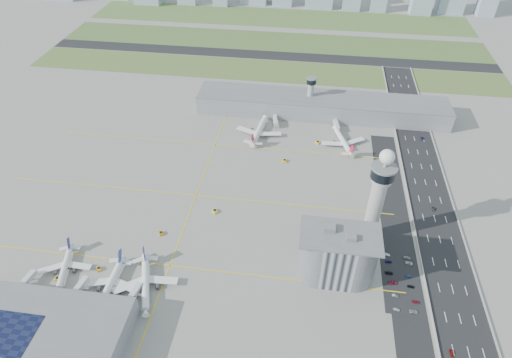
# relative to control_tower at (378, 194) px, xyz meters

# --- Properties ---
(ground) EXTENTS (1000.00, 1000.00, 0.00)m
(ground) POSITION_rel_control_tower_xyz_m (-72.00, -8.00, -35.04)
(ground) COLOR gray
(grass_strip_0) EXTENTS (480.00, 50.00, 0.08)m
(grass_strip_0) POSITION_rel_control_tower_xyz_m (-92.00, 217.00, -35.00)
(grass_strip_0) COLOR #4F642F
(grass_strip_0) RESTS_ON ground
(grass_strip_1) EXTENTS (480.00, 60.00, 0.08)m
(grass_strip_1) POSITION_rel_control_tower_xyz_m (-92.00, 292.00, -35.00)
(grass_strip_1) COLOR #435A2B
(grass_strip_1) RESTS_ON ground
(grass_strip_2) EXTENTS (480.00, 70.00, 0.08)m
(grass_strip_2) POSITION_rel_control_tower_xyz_m (-92.00, 372.00, -35.00)
(grass_strip_2) COLOR #4B6630
(grass_strip_2) RESTS_ON ground
(runway) EXTENTS (480.00, 22.00, 0.10)m
(runway) POSITION_rel_control_tower_xyz_m (-92.00, 254.00, -34.98)
(runway) COLOR black
(runway) RESTS_ON ground
(highway) EXTENTS (28.00, 500.00, 0.10)m
(highway) POSITION_rel_control_tower_xyz_m (43.00, -8.00, -34.99)
(highway) COLOR black
(highway) RESTS_ON ground
(barrier_left) EXTENTS (0.60, 500.00, 1.20)m
(barrier_left) POSITION_rel_control_tower_xyz_m (29.00, -8.00, -34.44)
(barrier_left) COLOR #9E9E99
(barrier_left) RESTS_ON ground
(barrier_right) EXTENTS (0.60, 500.00, 1.20)m
(barrier_right) POSITION_rel_control_tower_xyz_m (57.00, -8.00, -34.44)
(barrier_right) COLOR #9E9E99
(barrier_right) RESTS_ON ground
(landside_road) EXTENTS (18.00, 260.00, 0.08)m
(landside_road) POSITION_rel_control_tower_xyz_m (18.00, -18.00, -35.00)
(landside_road) COLOR black
(landside_road) RESTS_ON ground
(parking_lot) EXTENTS (20.00, 44.00, 0.10)m
(parking_lot) POSITION_rel_control_tower_xyz_m (16.00, -30.00, -34.99)
(parking_lot) COLOR black
(parking_lot) RESTS_ON ground
(taxiway_line_h_0) EXTENTS (260.00, 0.60, 0.01)m
(taxiway_line_h_0) POSITION_rel_control_tower_xyz_m (-112.00, -38.00, -35.04)
(taxiway_line_h_0) COLOR yellow
(taxiway_line_h_0) RESTS_ON ground
(taxiway_line_h_1) EXTENTS (260.00, 0.60, 0.01)m
(taxiway_line_h_1) POSITION_rel_control_tower_xyz_m (-112.00, 22.00, -35.04)
(taxiway_line_h_1) COLOR yellow
(taxiway_line_h_1) RESTS_ON ground
(taxiway_line_h_2) EXTENTS (260.00, 0.60, 0.01)m
(taxiway_line_h_2) POSITION_rel_control_tower_xyz_m (-112.00, 82.00, -35.04)
(taxiway_line_h_2) COLOR yellow
(taxiway_line_h_2) RESTS_ON ground
(taxiway_line_v) EXTENTS (0.60, 260.00, 0.01)m
(taxiway_line_v) POSITION_rel_control_tower_xyz_m (-112.00, 22.00, -35.04)
(taxiway_line_v) COLOR yellow
(taxiway_line_v) RESTS_ON ground
(control_tower) EXTENTS (14.00, 14.00, 64.50)m
(control_tower) POSITION_rel_control_tower_xyz_m (0.00, 0.00, 0.00)
(control_tower) COLOR #ADAAA5
(control_tower) RESTS_ON ground
(secondary_tower) EXTENTS (8.60, 8.60, 31.90)m
(secondary_tower) POSITION_rel_control_tower_xyz_m (-42.00, 142.00, -16.24)
(secondary_tower) COLOR #ADAAA5
(secondary_tower) RESTS_ON ground
(admin_building) EXTENTS (42.00, 24.00, 33.50)m
(admin_building) POSITION_rel_control_tower_xyz_m (-20.01, -30.00, -19.74)
(admin_building) COLOR #B2B2B7
(admin_building) RESTS_ON ground
(terminal_pier) EXTENTS (210.00, 32.00, 15.80)m
(terminal_pier) POSITION_rel_control_tower_xyz_m (-32.00, 140.00, -27.14)
(terminal_pier) COLOR gray
(terminal_pier) RESTS_ON ground
(near_terminal) EXTENTS (84.00, 42.00, 13.00)m
(near_terminal) POSITION_rel_control_tower_xyz_m (-160.07, -90.02, -28.62)
(near_terminal) COLOR gray
(near_terminal) RESTS_ON ground
(airplane_near_a) EXTENTS (37.20, 40.89, 9.68)m
(airplane_near_a) POSITION_rel_control_tower_xyz_m (-168.38, -50.01, -30.20)
(airplane_near_a) COLOR white
(airplane_near_a) RESTS_ON ground
(airplane_near_b) EXTENTS (33.65, 39.49, 10.99)m
(airplane_near_b) POSITION_rel_control_tower_xyz_m (-138.79, -57.98, -29.54)
(airplane_near_b) COLOR white
(airplane_near_b) RESTS_ON ground
(airplane_near_c) EXTENTS (46.62, 50.37, 11.49)m
(airplane_near_c) POSITION_rel_control_tower_xyz_m (-119.97, -54.53, -29.29)
(airplane_near_c) COLOR white
(airplane_near_c) RESTS_ON ground
(airplane_far_a) EXTENTS (42.06, 47.77, 12.22)m
(airplane_far_a) POSITION_rel_control_tower_xyz_m (-80.18, 101.69, -28.93)
(airplane_far_a) COLOR white
(airplane_far_a) RESTS_ON ground
(airplane_far_b) EXTENTS (46.36, 50.27, 11.55)m
(airplane_far_b) POSITION_rel_control_tower_xyz_m (-13.87, 96.83, -29.26)
(airplane_far_b) COLOR white
(airplane_far_b) RESTS_ON ground
(jet_bridge_near_0) EXTENTS (5.39, 14.31, 5.70)m
(jet_bridge_near_0) POSITION_rel_control_tower_xyz_m (-185.00, -69.00, -32.19)
(jet_bridge_near_0) COLOR silver
(jet_bridge_near_0) RESTS_ON ground
(jet_bridge_near_1) EXTENTS (5.39, 14.31, 5.70)m
(jet_bridge_near_1) POSITION_rel_control_tower_xyz_m (-155.00, -69.00, -32.19)
(jet_bridge_near_1) COLOR silver
(jet_bridge_near_1) RESTS_ON ground
(jet_bridge_near_2) EXTENTS (5.39, 14.31, 5.70)m
(jet_bridge_near_2) POSITION_rel_control_tower_xyz_m (-125.00, -69.00, -32.19)
(jet_bridge_near_2) COLOR silver
(jet_bridge_near_2) RESTS_ON ground
(jet_bridge_far_0) EXTENTS (5.39, 14.31, 5.70)m
(jet_bridge_far_0) POSITION_rel_control_tower_xyz_m (-70.00, 124.00, -32.19)
(jet_bridge_far_0) COLOR silver
(jet_bridge_far_0) RESTS_ON ground
(jet_bridge_far_1) EXTENTS (5.39, 14.31, 5.70)m
(jet_bridge_far_1) POSITION_rel_control_tower_xyz_m (-20.00, 124.00, -32.19)
(jet_bridge_far_1) COLOR silver
(jet_bridge_far_1) RESTS_ON ground
(tug_0) EXTENTS (3.45, 2.84, 1.73)m
(tug_0) POSITION_rel_control_tower_xyz_m (-170.12, -55.77, -34.18)
(tug_0) COLOR #D5BD03
(tug_0) RESTS_ON ground
(tug_1) EXTENTS (3.67, 3.98, 1.91)m
(tug_1) POSITION_rel_control_tower_xyz_m (-150.40, -46.28, -34.09)
(tug_1) COLOR #F7AE1A
(tug_1) RESTS_ON ground
(tug_2) EXTENTS (3.67, 4.04, 1.94)m
(tug_2) POSITION_rel_control_tower_xyz_m (-124.36, -15.34, -34.07)
(tug_2) COLOR #D18B00
(tug_2) RESTS_ON ground
(tug_3) EXTENTS (4.23, 4.31, 2.08)m
(tug_3) POSITION_rel_control_tower_xyz_m (-96.11, 8.11, -34.00)
(tug_3) COLOR yellow
(tug_3) RESTS_ON ground
(tug_4) EXTENTS (2.95, 3.83, 2.02)m
(tug_4) POSITION_rel_control_tower_xyz_m (-56.55, 67.66, -34.03)
(tug_4) COLOR yellow
(tug_4) RESTS_ON ground
(tug_5) EXTENTS (4.06, 4.02, 1.97)m
(tug_5) POSITION_rel_control_tower_xyz_m (-32.98, 94.99, -34.06)
(tug_5) COLOR #F2AE14
(tug_5) RESTS_ON ground
(car_lot_0) EXTENTS (3.50, 1.73, 1.15)m
(car_lot_0) POSITION_rel_control_tower_xyz_m (11.68, -49.34, -34.47)
(car_lot_0) COLOR silver
(car_lot_0) RESTS_ON ground
(car_lot_1) EXTENTS (3.38, 1.26, 1.10)m
(car_lot_1) POSITION_rel_control_tower_xyz_m (12.01, -40.88, -34.49)
(car_lot_1) COLOR gray
(car_lot_1) RESTS_ON ground
(car_lot_2) EXTENTS (4.89, 2.82, 1.28)m
(car_lot_2) POSITION_rel_control_tower_xyz_m (11.75, -32.61, -34.40)
(car_lot_2) COLOR maroon
(car_lot_2) RESTS_ON ground
(car_lot_3) EXTENTS (4.37, 1.92, 1.25)m
(car_lot_3) POSITION_rel_control_tower_xyz_m (10.22, -26.23, -34.42)
(car_lot_3) COLOR black
(car_lot_3) RESTS_ON ground
(car_lot_4) EXTENTS (3.77, 1.79, 1.25)m
(car_lot_4) POSITION_rel_control_tower_xyz_m (10.59, -18.14, -34.42)
(car_lot_4) COLOR #110F4F
(car_lot_4) RESTS_ON ground
(car_lot_5) EXTENTS (3.77, 1.76, 1.20)m
(car_lot_5) POSITION_rel_control_tower_xyz_m (10.21, -13.05, -34.44)
(car_lot_5) COLOR silver
(car_lot_5) RESTS_ON ground
(car_lot_6) EXTENTS (4.31, 2.01, 1.19)m
(car_lot_6) POSITION_rel_control_tower_xyz_m (20.26, -49.50, -34.44)
(car_lot_6) COLOR #9E9E9E
(car_lot_6) RESTS_ON ground
(car_lot_7) EXTENTS (3.89, 1.78, 1.10)m
(car_lot_7) POSITION_rel_control_tower_xyz_m (22.18, -43.30, -34.49)
(car_lot_7) COLOR maroon
(car_lot_7) RESTS_ON ground
(car_lot_8) EXTENTS (3.67, 1.84, 1.20)m
(car_lot_8) POSITION_rel_control_tower_xyz_m (20.86, -33.82, -34.44)
(car_lot_8) COLOR black
(car_lot_8) RESTS_ON ground
(car_lot_9) EXTENTS (3.34, 1.17, 1.10)m
(car_lot_9) POSITION_rel_control_tower_xyz_m (20.88, -26.91, -34.49)
(car_lot_9) COLOR navy
(car_lot_9) RESTS_ON ground
(car_lot_10) EXTENTS (4.40, 2.50, 1.16)m
(car_lot_10) POSITION_rel_control_tower_xyz_m (22.10, -17.58, -34.46)
(car_lot_10) COLOR silver
(car_lot_10) RESTS_ON ground
(car_lot_11) EXTENTS (3.95, 1.64, 1.14)m
(car_lot_11) POSITION_rel_control_tower_xyz_m (21.49, -13.57, -34.47)
(car_lot_11) COLOR gray
(car_lot_11) RESTS_ON ground
(car_hw_0) EXTENTS (1.60, 3.76, 1.27)m
(car_hw_0) POSITION_rel_control_tower_xyz_m (34.87, -69.92, -34.41)
(car_hw_0) COLOR maroon
(car_hw_0) RESTS_ON ground
(car_hw_1) EXTENTS (1.55, 3.72, 1.20)m
(car_hw_1) POSITION_rel_control_tower_xyz_m (43.63, 30.35, -34.44)
(car_hw_1) COLOR black
(car_hw_1) RESTS_ON ground
(car_hw_2) EXTENTS (2.32, 4.24, 1.13)m
(car_hw_2) POSITION_rel_control_tower_xyz_m (48.98, 112.37, -34.48)
(car_hw_2) COLOR navy
(car_hw_2) RESTS_ON ground
(car_hw_4) EXTENTS (1.96, 3.98, 1.31)m
(car_hw_4) POSITION_rel_control_tower_xyz_m (36.68, 169.66, -34.39)
(car_hw_4) COLOR #989BA1
(car_hw_4) RESTS_ON ground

